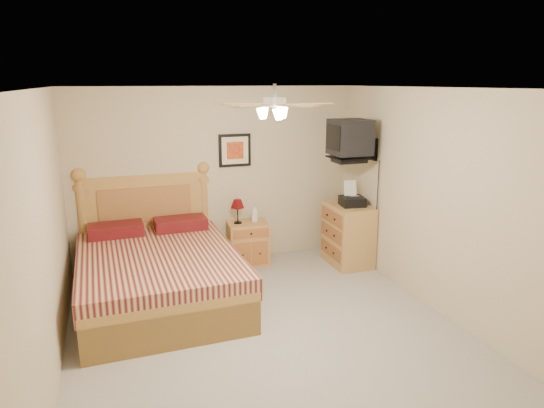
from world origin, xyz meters
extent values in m
plane|color=#9E988E|center=(0.00, 0.00, 0.00)|extent=(4.50, 4.50, 0.00)
cube|color=white|center=(0.00, 0.00, 2.50)|extent=(4.00, 4.50, 0.04)
cube|color=#C7B592|center=(0.00, 2.25, 1.25)|extent=(4.00, 0.04, 2.50)
cube|color=#C7B592|center=(0.00, -2.25, 1.25)|extent=(4.00, 0.04, 2.50)
cube|color=#C7B592|center=(-2.00, 0.00, 1.25)|extent=(0.04, 4.50, 2.50)
cube|color=#C7B592|center=(2.00, 0.00, 1.25)|extent=(0.04, 4.50, 2.50)
cube|color=#BA8039|center=(0.38, 2.00, 0.30)|extent=(0.60, 0.47, 0.61)
imported|color=white|center=(0.49, 2.03, 0.73)|extent=(0.11, 0.11, 0.25)
cube|color=black|center=(0.27, 2.23, 1.62)|extent=(0.46, 0.04, 0.46)
cube|color=tan|center=(1.73, 1.53, 0.44)|extent=(0.52, 0.75, 0.87)
imported|color=#B7AF96|center=(1.72, 1.80, 0.89)|extent=(0.24, 0.31, 0.03)
imported|color=gray|center=(1.72, 1.79, 0.91)|extent=(0.26, 0.32, 0.02)
camera|label=1|loc=(-1.47, -4.34, 2.56)|focal=32.00mm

